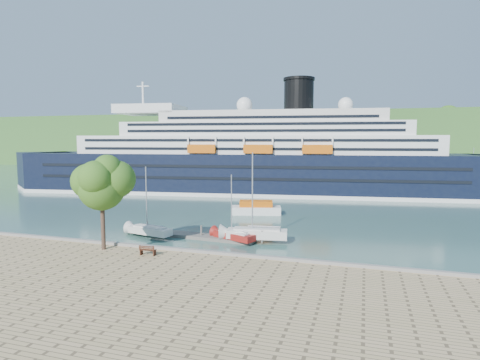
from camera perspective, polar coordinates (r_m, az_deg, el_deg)
ground at (r=46.04m, az=-13.21°, el=-10.48°), size 400.00×400.00×0.00m
far_hillside at (r=184.36m, az=10.33°, el=5.46°), size 400.00×50.00×24.00m
quay_coping at (r=45.57m, az=-13.37°, el=-9.15°), size 220.00×0.50×0.30m
cruise_ship at (r=95.50m, az=0.65°, el=6.19°), size 120.97×33.57×26.88m
park_bench at (r=42.57m, az=-12.97°, el=-9.63°), size 1.81×0.84×1.13m
promenade_tree at (r=45.07m, az=-19.03°, el=-2.53°), size 6.65×6.65×11.01m
floating_pontoon at (r=53.76m, az=-7.51°, el=-7.78°), size 18.84×3.73×0.42m
sailboat_white_near at (r=53.31m, az=-12.78°, el=-3.36°), size 7.11×3.36×8.87m
sailboat_red at (r=49.70m, az=-0.84°, el=-4.34°), size 6.43×4.03×8.07m
sailboat_white_far at (r=49.50m, az=2.44°, el=-2.86°), size 8.53×3.64×10.68m
tender_launch at (r=68.84m, az=2.29°, el=-3.91°), size 8.97×4.96×2.35m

